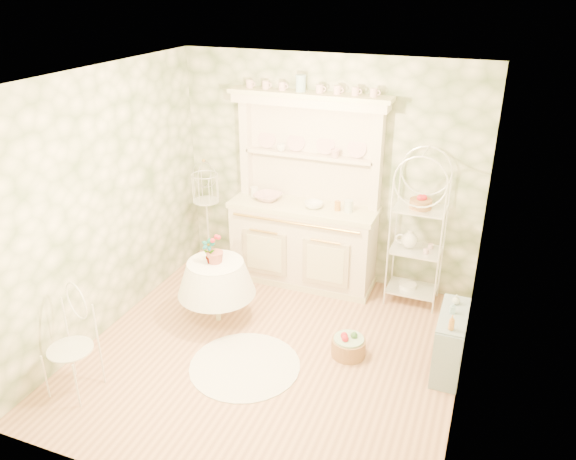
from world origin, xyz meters
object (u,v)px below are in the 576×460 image
(side_shelf, at_px, (450,340))
(cafe_chair, at_px, (71,355))
(kitchen_dresser, at_px, (304,194))
(round_table, at_px, (217,295))
(floor_basket, at_px, (349,346))
(bakers_rack, at_px, (418,229))
(birdcage_stand, at_px, (207,211))

(side_shelf, relative_size, cafe_chair, 0.97)
(kitchen_dresser, bearing_deg, cafe_chair, -114.92)
(round_table, distance_m, floor_basket, 1.52)
(kitchen_dresser, relative_size, floor_basket, 6.98)
(bakers_rack, relative_size, floor_basket, 5.53)
(floor_basket, bearing_deg, side_shelf, 8.38)
(round_table, xyz_separation_m, floor_basket, (1.50, -0.10, -0.21))
(bakers_rack, xyz_separation_m, side_shelf, (0.54, -1.13, -0.59))
(floor_basket, bearing_deg, round_table, 176.37)
(side_shelf, bearing_deg, bakers_rack, 110.29)
(kitchen_dresser, distance_m, floor_basket, 1.88)
(kitchen_dresser, height_order, bakers_rack, kitchen_dresser)
(bakers_rack, relative_size, cafe_chair, 2.34)
(cafe_chair, xyz_separation_m, birdcage_stand, (-0.02, 2.58, 0.39))
(kitchen_dresser, relative_size, round_table, 3.63)
(kitchen_dresser, xyz_separation_m, birdcage_stand, (-1.26, -0.07, -0.37))
(birdcage_stand, bearing_deg, bakers_rack, 1.89)
(kitchen_dresser, relative_size, birdcage_stand, 1.48)
(floor_basket, bearing_deg, bakers_rack, 72.45)
(birdcage_stand, xyz_separation_m, floor_basket, (2.19, -1.19, -0.67))
(bakers_rack, height_order, round_table, bakers_rack)
(side_shelf, relative_size, round_table, 1.19)
(bakers_rack, height_order, birdcage_stand, bakers_rack)
(round_table, bearing_deg, side_shelf, 1.03)
(bakers_rack, distance_m, cafe_chair, 3.74)
(side_shelf, distance_m, cafe_chair, 3.47)
(side_shelf, bearing_deg, kitchen_dresser, 143.99)
(bakers_rack, bearing_deg, side_shelf, -63.13)
(bakers_rack, xyz_separation_m, floor_basket, (-0.40, -1.27, -0.80))
(bakers_rack, xyz_separation_m, birdcage_stand, (-2.59, -0.09, -0.13))
(kitchen_dresser, bearing_deg, side_shelf, -30.72)
(round_table, distance_m, cafe_chair, 1.64)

